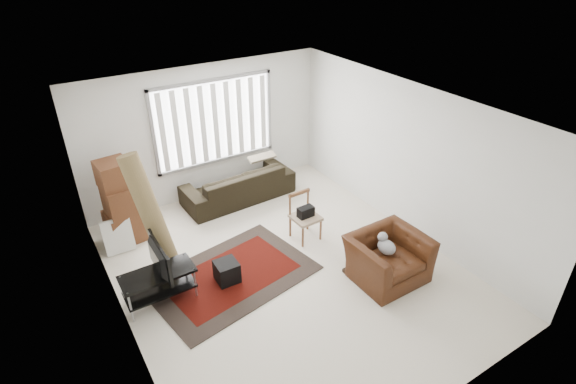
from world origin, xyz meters
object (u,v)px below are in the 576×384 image
at_px(armchair, 388,255).
at_px(moving_boxes, 122,205).
at_px(sofa, 238,180).
at_px(side_chair, 305,215).
at_px(tv_stand, 158,281).

bearing_deg(armchair, moving_boxes, 134.40).
bearing_deg(moving_boxes, sofa, 4.96).
xyz_separation_m(side_chair, armchair, (0.49, -1.58, -0.05)).
relative_size(tv_stand, sofa, 0.47).
xyz_separation_m(tv_stand, moving_boxes, (0.01, 1.86, 0.33)).
bearing_deg(side_chair, armchair, -74.56).
bearing_deg(armchair, side_chair, 107.09).
xyz_separation_m(moving_boxes, side_chair, (2.70, -1.66, -0.24)).
bearing_deg(tv_stand, moving_boxes, 89.58).
height_order(tv_stand, armchair, armchair).
bearing_deg(moving_boxes, armchair, -45.41).
relative_size(sofa, side_chair, 2.64).
bearing_deg(side_chair, moving_boxes, 146.64).
height_order(sofa, side_chair, sofa).
bearing_deg(moving_boxes, side_chair, -31.52).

